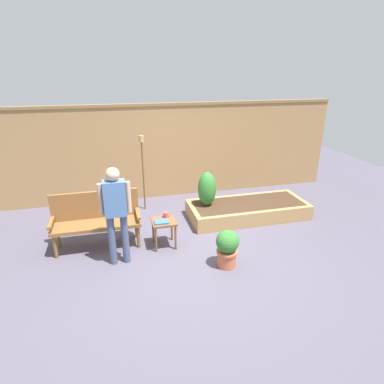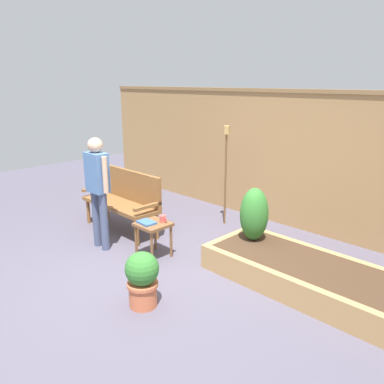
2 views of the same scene
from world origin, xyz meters
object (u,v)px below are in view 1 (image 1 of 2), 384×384
Objects in this scene: side_table at (164,225)px; cup_on_table at (166,215)px; tiki_torch at (142,160)px; shrub_near_bench at (207,189)px; book_on_table at (161,222)px; garden_bench at (96,216)px; person_by_bench at (116,208)px; potted_boxwood at (227,247)px.

side_table is 3.97× the size of cup_on_table.
shrub_near_bench is at bearing -34.68° from tiki_torch.
tiki_torch is (-0.10, 1.70, 0.62)m from book_on_table.
cup_on_table is 1.19m from shrub_near_bench.
shrub_near_bench is (1.01, 0.83, 0.25)m from side_table.
side_table is 1.33m from shrub_near_bench.
book_on_table is (-0.05, -0.07, 0.10)m from side_table.
shrub_near_bench is 1.48m from tiki_torch.
garden_bench reaches higher than cup_on_table.
cup_on_table is (0.06, 0.12, 0.13)m from side_table.
book_on_table is at bearing -124.95° from side_table.
person_by_bench is (-0.71, -0.26, 0.44)m from book_on_table.
potted_boxwood is (1.92, -1.16, -0.22)m from garden_bench.
cup_on_table is 0.22m from book_on_table.
tiki_torch is (-0.98, 2.46, 0.78)m from potted_boxwood.
side_table is 0.80× the size of potted_boxwood.
book_on_table is at bearing 20.09° from person_by_bench.
book_on_table is at bearing -119.74° from cup_on_table.
shrub_near_bench is at bearing 43.67° from book_on_table.
shrub_near_bench is (0.95, 0.71, 0.12)m from cup_on_table.
tiki_torch is 2.06m from person_by_bench.
garden_bench reaches higher than side_table.
potted_boxwood is (0.83, -0.83, -0.07)m from side_table.
tiki_torch reaches higher than garden_bench.
person_by_bench is (0.34, -0.66, 0.39)m from garden_bench.
person_by_bench is (-1.59, 0.50, 0.61)m from potted_boxwood.
person_by_bench is at bearing -62.99° from garden_bench.
garden_bench is 0.84m from person_by_bench.
shrub_near_bench is (1.06, 0.90, 0.15)m from book_on_table.
side_table is 1.18m from potted_boxwood.
tiki_torch reaches higher than side_table.
garden_bench is 2.39× the size of potted_boxwood.
person_by_bench is at bearing -107.33° from tiki_torch.
side_table is 0.98m from person_by_bench.
cup_on_table is at bearing 63.52° from side_table.
person_by_bench is (-0.76, -0.33, 0.54)m from side_table.
book_on_table is 0.15× the size of person_by_bench.
side_table is 1.79m from tiki_torch.
person_by_bench is at bearing 162.40° from potted_boxwood.
potted_boxwood is at bearing -37.78° from book_on_table.
tiki_torch is at bearing 95.10° from side_table.
shrub_near_bench is 0.44× the size of person_by_bench.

